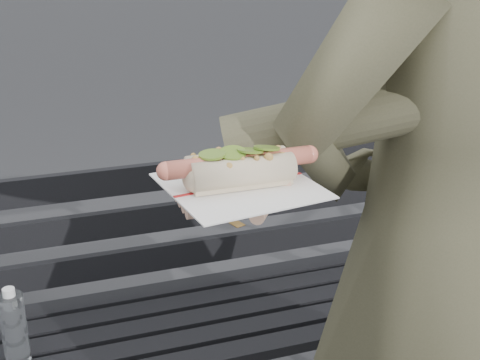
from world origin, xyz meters
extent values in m
cylinder|color=black|center=(0.74, 0.99, 0.23)|extent=(0.04, 0.04, 0.45)
cube|color=black|center=(0.07, 0.64, 0.47)|extent=(1.50, 0.07, 0.03)
cube|color=black|center=(0.07, 0.73, 0.47)|extent=(1.50, 0.07, 0.03)
cube|color=black|center=(0.07, 0.82, 0.47)|extent=(1.50, 0.07, 0.03)
cube|color=black|center=(0.07, 0.91, 0.47)|extent=(1.50, 0.07, 0.03)
cube|color=black|center=(0.07, 1.00, 0.47)|extent=(1.50, 0.07, 0.03)
cube|color=black|center=(0.74, 1.01, 0.67)|extent=(0.04, 0.03, 0.42)
cube|color=black|center=(0.07, 1.03, 0.57)|extent=(1.50, 0.02, 0.08)
cube|color=black|center=(0.07, 1.03, 0.70)|extent=(1.50, 0.02, 0.08)
cube|color=black|center=(0.07, 1.03, 0.83)|extent=(1.50, 0.02, 0.08)
cylinder|color=white|center=(-0.46, 0.77, 0.57)|extent=(0.06, 0.06, 0.19)
cylinder|color=white|center=(-0.46, 0.77, 0.68)|extent=(0.03, 0.03, 0.02)
imported|color=#44432D|center=(0.30, 0.17, 0.94)|extent=(0.75, 0.56, 1.88)
cylinder|color=#44432D|center=(0.16, 0.15, 1.24)|extent=(0.51, 0.23, 0.19)
cylinder|color=#D8A384|center=(-0.07, 0.06, 1.18)|extent=(0.09, 0.08, 0.07)
ellipsoid|color=#D8A384|center=(-0.11, 0.05, 1.17)|extent=(0.10, 0.11, 0.03)
cylinder|color=#D8A384|center=(-0.17, 0.02, 1.17)|extent=(0.05, 0.02, 0.02)
cylinder|color=#D8A384|center=(-0.17, 0.04, 1.17)|extent=(0.05, 0.02, 0.02)
cylinder|color=#D8A384|center=(-0.17, 0.06, 1.17)|extent=(0.05, 0.02, 0.02)
cylinder|color=#D8A384|center=(-0.17, 0.08, 1.17)|extent=(0.05, 0.02, 0.02)
cylinder|color=#D8A384|center=(-0.10, -0.01, 1.17)|extent=(0.04, 0.05, 0.02)
cube|color=white|center=(-0.11, 0.05, 1.19)|extent=(0.21, 0.21, 0.00)
cube|color=#B21E1E|center=(-0.11, 0.05, 1.19)|extent=(0.19, 0.03, 0.00)
cylinder|color=#D76952|center=(-0.11, 0.05, 1.22)|extent=(0.20, 0.02, 0.02)
sphere|color=#D76952|center=(-0.21, 0.05, 1.22)|extent=(0.03, 0.02, 0.02)
sphere|color=#D76952|center=(-0.01, 0.05, 1.22)|extent=(0.03, 0.02, 0.02)
sphere|color=#9E6B2D|center=(-0.08, 0.03, 1.23)|extent=(0.01, 0.01, 0.01)
sphere|color=#9E6B2D|center=(-0.05, 0.06, 1.23)|extent=(0.01, 0.01, 0.01)
sphere|color=#9E6B2D|center=(-0.10, 0.03, 1.23)|extent=(0.01, 0.01, 0.01)
sphere|color=#9E6B2D|center=(-0.15, 0.03, 1.23)|extent=(0.01, 0.01, 0.01)
sphere|color=#9E6B2D|center=(-0.17, 0.07, 1.23)|extent=(0.01, 0.01, 0.01)
sphere|color=#9E6B2D|center=(-0.10, 0.04, 1.23)|extent=(0.01, 0.01, 0.01)
sphere|color=#9E6B2D|center=(-0.11, 0.06, 1.23)|extent=(0.01, 0.01, 0.01)
sphere|color=#9E6B2D|center=(-0.14, 0.04, 1.23)|extent=(0.01, 0.01, 0.01)
sphere|color=#9E6B2D|center=(-0.13, 0.05, 1.23)|extent=(0.01, 0.01, 0.01)
sphere|color=#9E6B2D|center=(-0.16, 0.05, 1.23)|extent=(0.01, 0.01, 0.01)
sphere|color=#9E6B2D|center=(-0.07, 0.06, 1.23)|extent=(0.01, 0.01, 0.01)
sphere|color=#9E6B2D|center=(-0.11, 0.03, 1.23)|extent=(0.01, 0.01, 0.01)
sphere|color=#9E6B2D|center=(-0.15, 0.07, 1.23)|extent=(0.01, 0.01, 0.01)
sphere|color=#9E6B2D|center=(-0.13, 0.07, 1.23)|extent=(0.01, 0.01, 0.01)
sphere|color=#9E6B2D|center=(-0.14, 0.04, 1.23)|extent=(0.01, 0.01, 0.01)
sphere|color=#9E6B2D|center=(-0.06, 0.04, 1.23)|extent=(0.01, 0.01, 0.01)
sphere|color=#9E6B2D|center=(-0.16, 0.05, 1.23)|extent=(0.01, 0.01, 0.01)
sphere|color=#9E6B2D|center=(-0.12, 0.05, 1.23)|extent=(0.01, 0.01, 0.01)
sphere|color=#9E6B2D|center=(-0.13, 0.03, 1.23)|extent=(0.01, 0.01, 0.01)
sphere|color=#9E6B2D|center=(-0.07, 0.06, 1.23)|extent=(0.01, 0.01, 0.01)
sphere|color=#9E6B2D|center=(-0.14, 0.06, 1.23)|extent=(0.01, 0.01, 0.01)
sphere|color=#9E6B2D|center=(-0.17, 0.05, 1.23)|extent=(0.01, 0.01, 0.01)
cylinder|color=olive|center=(-0.15, 0.05, 1.24)|extent=(0.04, 0.04, 0.01)
cylinder|color=olive|center=(-0.12, 0.05, 1.24)|extent=(0.04, 0.04, 0.01)
cylinder|color=olive|center=(-0.10, 0.05, 1.24)|extent=(0.04, 0.04, 0.01)
cylinder|color=olive|center=(-0.07, 0.05, 1.24)|extent=(0.04, 0.04, 0.01)
cube|color=brown|center=(0.95, 1.77, 0.00)|extent=(0.06, 0.08, 0.00)
cube|color=brown|center=(0.64, 2.31, 0.00)|extent=(0.08, 0.09, 0.00)
camera|label=1|loc=(-0.38, -0.74, 1.53)|focal=50.00mm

